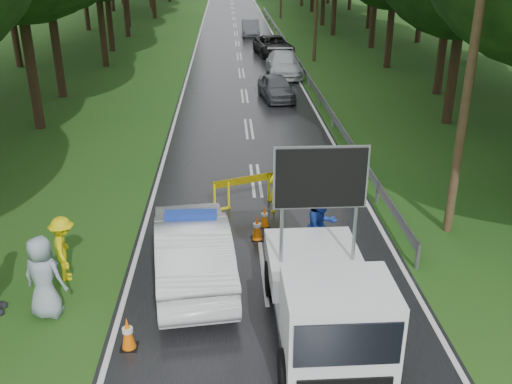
{
  "coord_description": "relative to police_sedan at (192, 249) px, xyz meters",
  "views": [
    {
      "loc": [
        -0.92,
        -12.05,
        7.36
      ],
      "look_at": [
        -0.2,
        2.0,
        1.3
      ],
      "focal_mm": 40.0,
      "sensor_mm": 36.0,
      "label": 1
    }
  ],
  "objects": [
    {
      "name": "guardrail",
      "position": [
        5.52,
        29.82,
        -0.26
      ],
      "size": [
        0.12,
        60.06,
        0.7
      ],
      "color": "gray",
      "rests_on": "ground"
    },
    {
      "name": "cone_right",
      "position": [
        4.51,
        4.65,
        -0.47
      ],
      "size": [
        0.32,
        0.32,
        0.68
      ],
      "color": "black",
      "rests_on": "ground"
    },
    {
      "name": "bystander_left",
      "position": [
        -3.03,
        0.15,
        0.0
      ],
      "size": [
        0.85,
        1.16,
        1.61
      ],
      "primitive_type": "imported",
      "rotation": [
        0.0,
        0.0,
        1.83
      ],
      "color": "yellow",
      "rests_on": "ground"
    },
    {
      "name": "police_sedan",
      "position": [
        0.0,
        0.0,
        0.0
      ],
      "size": [
        2.25,
        5.02,
        1.76
      ],
      "rotation": [
        0.0,
        0.0,
        3.26
      ],
      "color": "silver",
      "rests_on": "ground"
    },
    {
      "name": "cone_far",
      "position": [
        1.89,
        2.65,
        -0.5
      ],
      "size": [
        0.3,
        0.3,
        0.63
      ],
      "color": "black",
      "rests_on": "ground"
    },
    {
      "name": "officer",
      "position": [
        2.32,
        3.62,
        -0.01
      ],
      "size": [
        0.7,
        0.63,
        1.6
      ],
      "primitive_type": "imported",
      "rotation": [
        0.0,
        0.0,
        3.69
      ],
      "color": "#D5D90B",
      "rests_on": "ground"
    },
    {
      "name": "cone_near_left",
      "position": [
        -1.15,
        -2.58,
        -0.45
      ],
      "size": [
        0.35,
        0.35,
        0.73
      ],
      "color": "black",
      "rests_on": "ground"
    },
    {
      "name": "queue_car_third",
      "position": [
        4.36,
        30.5,
        -0.1
      ],
      "size": [
        2.98,
        5.33,
        1.41
      ],
      "primitive_type": "imported",
      "rotation": [
        0.0,
        0.0,
        0.13
      ],
      "color": "black",
      "rests_on": "ground"
    },
    {
      "name": "cone_center",
      "position": [
        1.63,
        1.88,
        -0.45
      ],
      "size": [
        0.35,
        0.35,
        0.73
      ],
      "color": "black",
      "rests_on": "ground"
    },
    {
      "name": "barrier",
      "position": [
        1.51,
        4.15,
        -0.07
      ],
      "size": [
        2.2,
        0.9,
        0.97
      ],
      "rotation": [
        0.0,
        0.0,
        0.38
      ],
      "color": "yellow",
      "rests_on": "ground"
    },
    {
      "name": "cone_left_mid",
      "position": [
        -0.91,
        1.09,
        -0.49
      ],
      "size": [
        0.3,
        0.3,
        0.64
      ],
      "color": "black",
      "rests_on": "ground"
    },
    {
      "name": "civilian",
      "position": [
        3.19,
        0.74,
        0.13
      ],
      "size": [
        1.14,
        1.06,
        1.88
      ],
      "primitive_type": "imported",
      "rotation": [
        0.0,
        0.0,
        0.51
      ],
      "color": "#1836A0",
      "rests_on": "ground"
    },
    {
      "name": "bystander_right",
      "position": [
        -3.06,
        -1.35,
        0.14
      ],
      "size": [
        1.05,
        0.83,
        1.89
      ],
      "primitive_type": "imported",
      "rotation": [
        0.0,
        0.0,
        2.86
      ],
      "color": "#8E9FAA",
      "rests_on": "ground"
    },
    {
      "name": "ground",
      "position": [
        1.82,
        0.15,
        -0.8
      ],
      "size": [
        160.0,
        160.0,
        0.0
      ],
      "primitive_type": "plane",
      "color": "#1B4E16",
      "rests_on": "ground"
    },
    {
      "name": "work_truck",
      "position": [
        2.76,
        -2.54,
        0.2
      ],
      "size": [
        2.15,
        4.7,
        3.72
      ],
      "rotation": [
        0.0,
        0.0,
        0.01
      ],
      "color": "gray",
      "rests_on": "ground"
    },
    {
      "name": "queue_car_first",
      "position": [
        3.45,
        17.38,
        -0.17
      ],
      "size": [
        2.0,
        3.91,
        1.27
      ],
      "primitive_type": "imported",
      "rotation": [
        0.0,
        0.0,
        0.14
      ],
      "color": "#404247",
      "rests_on": "ground"
    },
    {
      "name": "queue_car_fourth",
      "position": [
        3.09,
        40.65,
        -0.11
      ],
      "size": [
        1.5,
        4.22,
        1.39
      ],
      "primitive_type": "imported",
      "rotation": [
        0.0,
        0.0,
        0.01
      ],
      "color": "#414249",
      "rests_on": "ground"
    },
    {
      "name": "utility_pole_near",
      "position": [
        7.02,
        2.15,
        4.26
      ],
      "size": [
        1.4,
        0.24,
        10.0
      ],
      "color": "#3F311D",
      "rests_on": "ground"
    },
    {
      "name": "road",
      "position": [
        1.82,
        30.15,
        -0.79
      ],
      "size": [
        7.0,
        140.0,
        0.02
      ],
      "primitive_type": "cube",
      "color": "black",
      "rests_on": "ground"
    },
    {
      "name": "queue_car_second",
      "position": [
        4.42,
        23.38,
        -0.1
      ],
      "size": [
        2.04,
        4.9,
        1.41
      ],
      "primitive_type": "imported",
      "rotation": [
        0.0,
        0.0,
        0.01
      ],
      "color": "#B0B3B8",
      "rests_on": "ground"
    }
  ]
}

